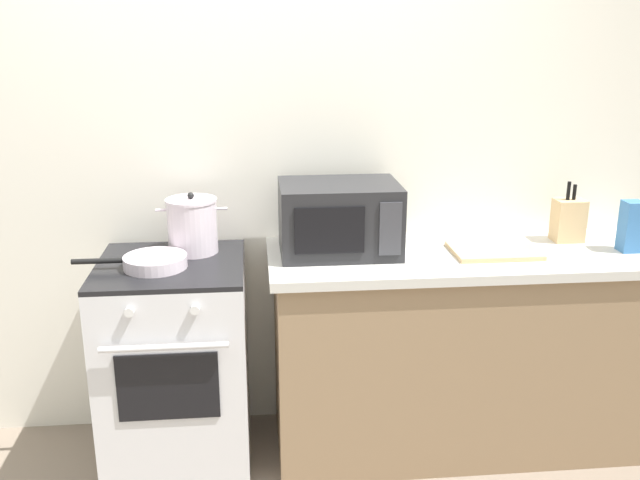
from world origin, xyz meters
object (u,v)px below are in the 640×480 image
(stove, at_px, (178,364))
(cutting_board, at_px, (495,251))
(stock_pot, at_px, (193,225))
(microwave, at_px, (340,218))
(knife_block, at_px, (569,220))
(frying_pan, at_px, (155,262))
(pasta_box, at_px, (632,226))

(stove, relative_size, cutting_board, 2.56)
(stove, bearing_deg, stock_pot, 58.25)
(microwave, distance_m, knife_block, 1.05)
(frying_pan, bearing_deg, stove, 41.32)
(knife_block, bearing_deg, frying_pan, -173.95)
(cutting_board, bearing_deg, stove, -179.95)
(microwave, relative_size, cutting_board, 1.39)
(frying_pan, bearing_deg, microwave, 9.63)
(microwave, bearing_deg, stock_pot, 174.43)
(cutting_board, relative_size, knife_block, 1.32)
(microwave, xyz_separation_m, cutting_board, (0.66, -0.08, -0.14))
(stove, relative_size, stock_pot, 3.07)
(microwave, height_order, knife_block, microwave)
(cutting_board, relative_size, pasta_box, 1.64)
(frying_pan, height_order, pasta_box, pasta_box)
(stove, height_order, stock_pot, stock_pot)
(frying_pan, xyz_separation_m, knife_block, (1.81, 0.19, 0.07))
(microwave, height_order, cutting_board, microwave)
(stove, bearing_deg, microwave, 6.40)
(stove, bearing_deg, knife_block, 4.62)
(pasta_box, bearing_deg, frying_pan, -179.39)
(stock_pot, relative_size, knife_block, 1.10)
(frying_pan, relative_size, pasta_box, 2.06)
(stock_pot, xyz_separation_m, knife_block, (1.66, 0.00, -0.02))
(stock_pot, relative_size, pasta_box, 1.36)
(stock_pot, bearing_deg, microwave, -5.57)
(stove, xyz_separation_m, stock_pot, (0.09, 0.14, 0.58))
(stove, distance_m, knife_block, 1.84)
(knife_block, height_order, pasta_box, knife_block)
(microwave, bearing_deg, cutting_board, -6.77)
(microwave, bearing_deg, stove, -173.60)
(frying_pan, xyz_separation_m, cutting_board, (1.42, 0.05, -0.02))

